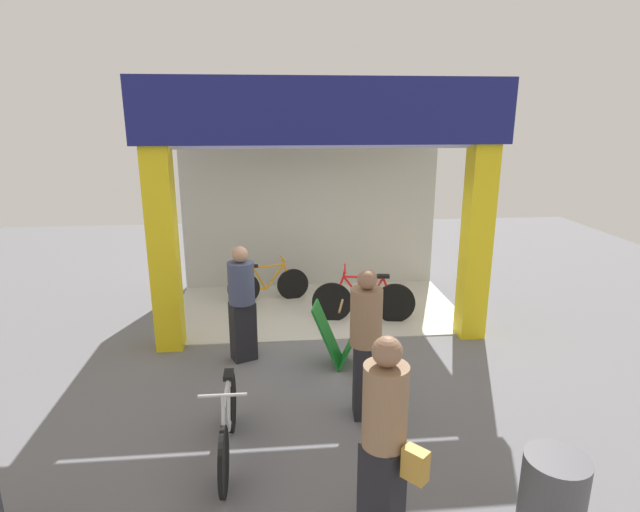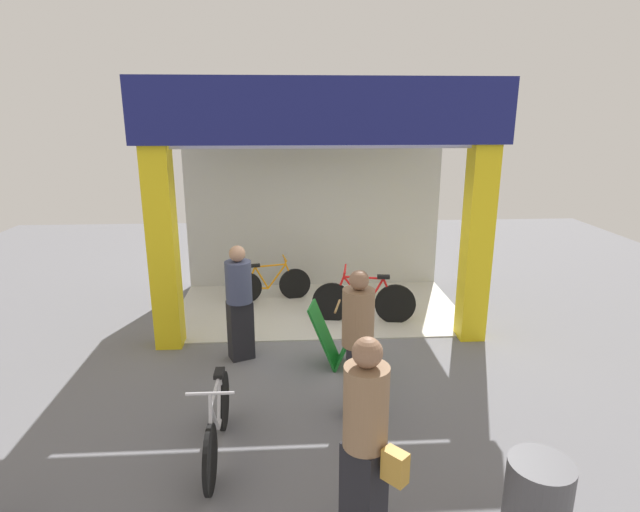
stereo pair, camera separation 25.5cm
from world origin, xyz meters
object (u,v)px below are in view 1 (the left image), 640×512
Objects in this scene: pedestrian_3 at (385,440)px; sandwich_board_sign at (341,335)px; bicycle_inside_1 at (364,300)px; bicycle_inside_0 at (268,285)px; pedestrian_1 at (242,302)px; bicycle_parked_0 at (228,426)px; trash_bin at (552,500)px; pedestrian_2 at (365,342)px.

sandwich_board_sign is at bearing 88.79° from pedestrian_3.
bicycle_inside_1 is 4.49m from pedestrian_3.
pedestrian_1 is at bearing -98.46° from bicycle_inside_0.
bicycle_inside_0 is 4.38m from bicycle_parked_0.
trash_bin is (1.32, -0.16, -0.53)m from pedestrian_3.
bicycle_inside_1 is at bearing -34.74° from bicycle_inside_0.
pedestrian_3 is (-0.06, -2.97, 0.48)m from sandwich_board_sign.
pedestrian_2 is at bearing 22.68° from bicycle_parked_0.
sandwich_board_sign is at bearing 111.89° from trash_bin.
bicycle_inside_1 reaches higher than bicycle_parked_0.
pedestrian_3 reaches higher than trash_bin.
bicycle_parked_0 is (-0.38, -4.36, 0.03)m from bicycle_inside_0.
pedestrian_1 is at bearing -148.80° from bicycle_inside_1.
bicycle_inside_0 is at bearing 106.33° from pedestrian_2.
bicycle_parked_0 is 0.98× the size of pedestrian_1.
bicycle_parked_0 is 2.28m from sandwich_board_sign.
bicycle_parked_0 is 0.91× the size of pedestrian_3.
bicycle_inside_0 is at bearing 111.33° from sandwich_board_sign.
pedestrian_2 is (1.47, 0.62, 0.55)m from bicycle_parked_0.
trash_bin is at bearing -59.04° from pedestrian_2.
pedestrian_3 is at bearing -91.21° from sandwich_board_sign.
pedestrian_2 is 1.76m from pedestrian_3.
bicycle_parked_0 reaches higher than trash_bin.
pedestrian_2 is 2.23× the size of trash_bin.
pedestrian_1 is (-1.90, -1.15, 0.48)m from bicycle_inside_1.
bicycle_inside_0 is 0.85× the size of pedestrian_2.
pedestrian_3 is at bearing -80.44° from bicycle_inside_0.
pedestrian_3 is (-0.64, -4.41, 0.54)m from bicycle_inside_1.
bicycle_inside_0 is at bearing 81.54° from pedestrian_1.
trash_bin is at bearing -68.11° from sandwich_board_sign.
trash_bin is at bearing -53.00° from pedestrian_1.
pedestrian_2 is 2.29m from trash_bin.
bicycle_inside_1 reaches higher than bicycle_inside_0.
pedestrian_1 is at bearing 127.00° from trash_bin.
pedestrian_3 is 2.27× the size of trash_bin.
trash_bin is (2.62, -1.30, 0.04)m from bicycle_parked_0.
pedestrian_1 is 0.94× the size of pedestrian_2.
pedestrian_3 is (-0.17, -1.75, 0.02)m from pedestrian_2.
bicycle_parked_0 is 0.93× the size of pedestrian_2.
pedestrian_2 reaches higher than bicycle_inside_0.
pedestrian_1 reaches higher than bicycle_inside_1.
pedestrian_2 is at bearing 120.96° from trash_bin.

